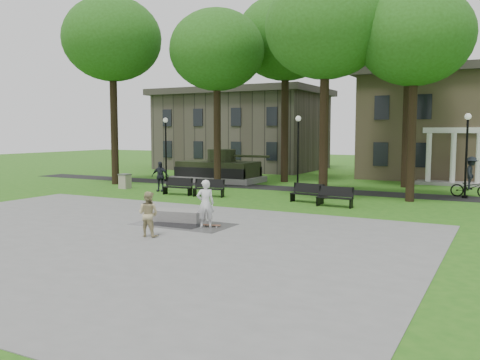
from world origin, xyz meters
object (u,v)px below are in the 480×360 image
object	(u,v)px
skateboarder	(205,204)
park_bench_0	(178,186)
cyclist	(471,181)
concrete_block	(177,215)
friend_watching	(148,214)
trash_bin	(125,181)

from	to	relation	value
skateboarder	park_bench_0	bearing A→B (deg)	-85.75
skateboarder	cyclist	xyz separation A→B (m)	(8.49, 14.83, -0.01)
concrete_block	friend_watching	size ratio (longest dim) A/B	1.37
cyclist	trash_bin	size ratio (longest dim) A/B	2.42
cyclist	concrete_block	bearing A→B (deg)	144.38
concrete_block	cyclist	distance (m)	17.53
park_bench_0	friend_watching	bearing A→B (deg)	-63.10
friend_watching	concrete_block	bearing A→B (deg)	-78.56
trash_bin	park_bench_0	bearing A→B (deg)	-12.19
skateboarder	friend_watching	distance (m)	2.56
friend_watching	park_bench_0	bearing A→B (deg)	-65.86
concrete_block	cyclist	size ratio (longest dim) A/B	0.95
trash_bin	friend_watching	bearing A→B (deg)	-46.43
park_bench_0	trash_bin	world-z (taller)	park_bench_0
friend_watching	trash_bin	bearing A→B (deg)	-52.05
park_bench_0	trash_bin	xyz separation A→B (m)	(-4.96, 1.07, -0.04)
skateboarder	friend_watching	bearing A→B (deg)	33.40
cyclist	trash_bin	bearing A→B (deg)	106.44
skateboarder	friend_watching	xyz separation A→B (m)	(-0.89, -2.40, -0.13)
skateboarder	friend_watching	world-z (taller)	skateboarder
concrete_block	cyclist	world-z (taller)	cyclist
trash_bin	skateboarder	bearing A→B (deg)	-37.53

